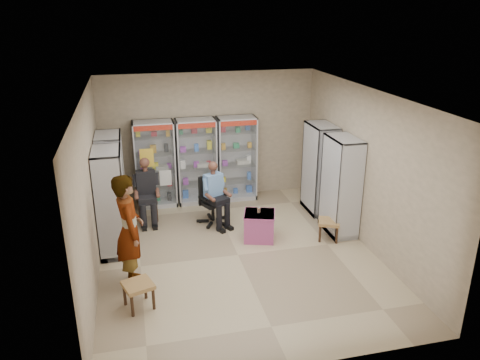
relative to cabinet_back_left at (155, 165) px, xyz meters
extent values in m
plane|color=tan|center=(1.30, -2.73, -1.00)|extent=(6.00, 6.00, 0.00)
cube|color=tan|center=(1.30, 0.27, 0.50)|extent=(5.00, 0.02, 3.00)
cube|color=tan|center=(1.30, -5.73, 0.50)|extent=(5.00, 0.02, 3.00)
cube|color=tan|center=(-1.20, -2.73, 0.50)|extent=(0.02, 6.00, 3.00)
cube|color=tan|center=(3.80, -2.73, 0.50)|extent=(0.02, 6.00, 3.00)
cube|color=white|center=(1.30, -2.73, 2.00)|extent=(5.00, 6.00, 0.02)
cube|color=#A6A8AD|center=(0.00, 0.00, 0.00)|extent=(0.90, 0.50, 2.00)
cube|color=silver|center=(0.95, 0.00, 0.00)|extent=(0.90, 0.50, 2.00)
cube|color=#B5B9BD|center=(1.90, 0.00, 0.00)|extent=(0.90, 0.50, 2.00)
cube|color=silver|center=(3.53, -1.13, 0.00)|extent=(0.90, 0.50, 2.00)
cube|color=#BBBDC3|center=(3.53, -2.23, 0.00)|extent=(0.90, 0.50, 2.00)
cube|color=silver|center=(-0.93, -0.93, 0.00)|extent=(0.90, 0.50, 2.00)
cube|color=#9FA1A6|center=(-0.93, -2.03, 0.00)|extent=(0.90, 0.50, 2.00)
cube|color=black|center=(-0.25, -0.73, -0.53)|extent=(0.42, 0.42, 0.94)
cube|color=black|center=(1.10, -1.24, -0.48)|extent=(0.75, 0.75, 1.03)
cube|color=#B5487B|center=(1.86, -2.18, -0.72)|extent=(0.72, 0.71, 0.56)
cylinder|color=#5C1807|center=(1.86, -2.14, -0.40)|extent=(0.07, 0.07, 0.09)
cube|color=#A57145|center=(3.20, -2.51, -0.80)|extent=(0.53, 0.53, 0.41)
cube|color=#A06F43|center=(-0.55, -3.95, -0.79)|extent=(0.54, 0.54, 0.42)
imported|color=#98989B|center=(-0.62, -3.22, -0.03)|extent=(0.54, 0.75, 1.93)
camera|label=1|loc=(-0.44, -10.25, 3.37)|focal=35.00mm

